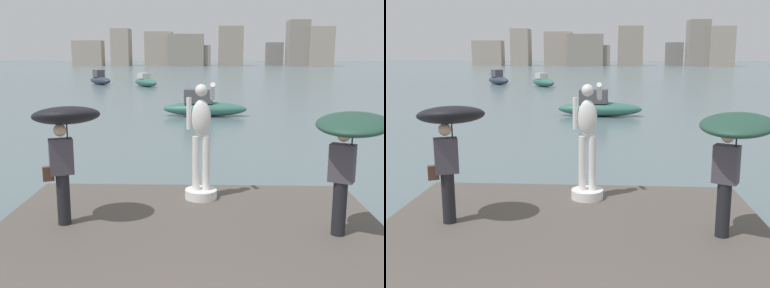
% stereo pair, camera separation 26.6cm
% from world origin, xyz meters
% --- Properties ---
extents(ground_plane, '(400.00, 400.00, 0.00)m').
position_xyz_m(ground_plane, '(0.00, 40.00, 0.00)').
color(ground_plane, slate).
extents(statue_white_figure, '(0.64, 0.88, 2.32)m').
position_xyz_m(statue_white_figure, '(0.17, 6.61, 1.36)').
color(statue_white_figure, white).
rests_on(statue_white_figure, pier).
extents(onlooker_left, '(1.48, 1.49, 2.08)m').
position_xyz_m(onlooker_left, '(-2.06, 5.16, 2.04)').
color(onlooker_left, black).
rests_on(onlooker_left, pier).
extents(onlooker_right, '(1.53, 1.54, 2.02)m').
position_xyz_m(onlooker_right, '(2.50, 4.76, 1.99)').
color(onlooker_right, black).
rests_on(onlooker_right, pier).
extents(boat_near, '(3.55, 3.84, 1.58)m').
position_xyz_m(boat_near, '(-11.47, 47.79, 0.54)').
color(boat_near, '#2D384C').
rests_on(boat_near, ground).
extents(boat_mid, '(4.52, 1.57, 1.42)m').
position_xyz_m(boat_mid, '(0.08, 22.12, 0.51)').
color(boat_mid, '#336B5B').
rests_on(boat_mid, ground).
extents(boat_far, '(3.47, 4.50, 1.35)m').
position_xyz_m(boat_far, '(-6.11, 44.89, 0.50)').
color(boat_far, '#336B5B').
rests_on(boat_far, ground).
extents(distant_skyline, '(72.97, 14.00, 12.42)m').
position_xyz_m(distant_skyline, '(-0.00, 130.83, 4.85)').
color(distant_skyline, '#A89989').
rests_on(distant_skyline, ground).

